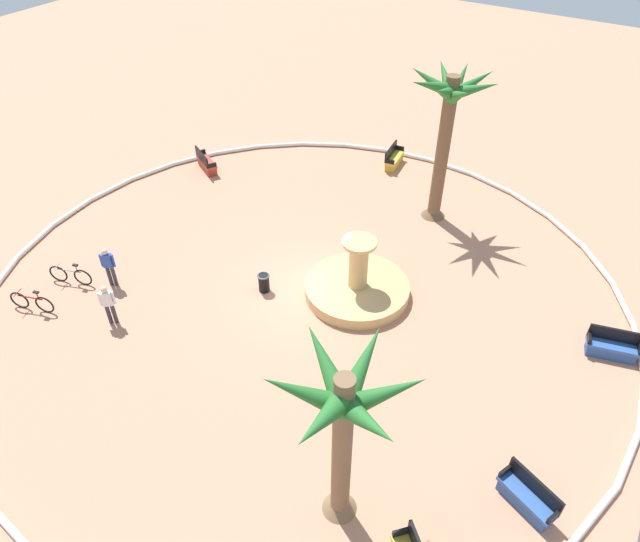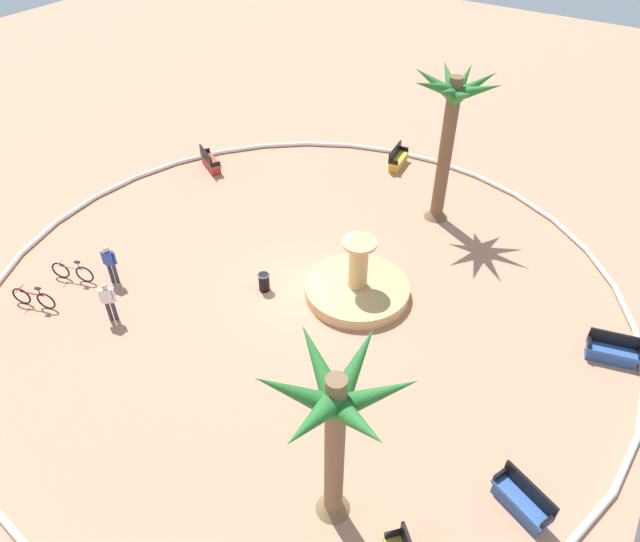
% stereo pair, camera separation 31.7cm
% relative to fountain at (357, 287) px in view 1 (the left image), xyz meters
% --- Properties ---
extents(ground_plane, '(80.00, 80.00, 0.00)m').
position_rel_fountain_xyz_m(ground_plane, '(0.90, -1.70, -0.33)').
color(ground_plane, tan).
extents(plaza_curb, '(23.08, 23.08, 0.20)m').
position_rel_fountain_xyz_m(plaza_curb, '(0.90, -1.70, -0.23)').
color(plaza_curb, silver).
rests_on(plaza_curb, ground).
extents(fountain, '(3.79, 3.79, 2.39)m').
position_rel_fountain_xyz_m(fountain, '(0.00, 0.00, 0.00)').
color(fountain, tan).
rests_on(fountain, ground).
extents(palm_tree_near_fountain, '(3.69, 3.43, 5.32)m').
position_rel_fountain_xyz_m(palm_tree_near_fountain, '(7.41, 3.62, 3.50)').
color(palm_tree_near_fountain, brown).
rests_on(palm_tree_near_fountain, ground).
extents(palm_tree_by_curb, '(3.48, 3.56, 6.41)m').
position_rel_fountain_xyz_m(palm_tree_by_curb, '(-6.20, 0.32, 4.31)').
color(palm_tree_by_curb, brown).
rests_on(palm_tree_by_curb, ground).
extents(bench_east, '(1.65, 0.71, 1.00)m').
position_rel_fountain_xyz_m(bench_east, '(-9.22, -3.08, 0.01)').
color(bench_east, gold).
rests_on(bench_east, ground).
extents(bench_west, '(0.88, 1.67, 1.00)m').
position_rel_fountain_xyz_m(bench_west, '(-1.73, 8.40, 0.01)').
color(bench_west, '#335BA8').
rests_on(bench_west, ground).
extents(bench_north, '(1.22, 1.64, 1.00)m').
position_rel_fountain_xyz_m(bench_north, '(-4.04, -10.58, 0.01)').
color(bench_north, '#B73D33').
rests_on(bench_north, ground).
extents(bench_southeast, '(1.09, 1.67, 1.00)m').
position_rel_fountain_xyz_m(bench_southeast, '(4.83, 7.61, 0.01)').
color(bench_southeast, '#335BA8').
rests_on(bench_southeast, ground).
extents(trash_bin, '(0.46, 0.46, 0.73)m').
position_rel_fountain_xyz_m(trash_bin, '(1.63, -2.98, 0.05)').
color(trash_bin, black).
rests_on(trash_bin, ground).
extents(bicycle_red_frame, '(0.68, 1.64, 0.94)m').
position_rel_fountain_xyz_m(bicycle_red_frame, '(5.08, -9.28, 0.05)').
color(bicycle_red_frame, black).
rests_on(bicycle_red_frame, ground).
extents(bicycle_by_lamppost, '(0.65, 1.65, 0.94)m').
position_rel_fountain_xyz_m(bicycle_by_lamppost, '(6.78, -9.23, 0.05)').
color(bicycle_by_lamppost, black).
rests_on(bicycle_by_lamppost, ground).
extents(person_cyclist_photo, '(0.34, 0.48, 1.66)m').
position_rel_fountain_xyz_m(person_cyclist_photo, '(4.33, -7.91, 0.60)').
color(person_cyclist_photo, '#33333D').
rests_on(person_cyclist_photo, ground).
extents(person_pedestrian_stroll, '(0.38, 0.42, 1.62)m').
position_rel_fountain_xyz_m(person_pedestrian_stroll, '(5.74, -6.40, 0.58)').
color(person_pedestrian_stroll, '#33333D').
rests_on(person_pedestrian_stroll, ground).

